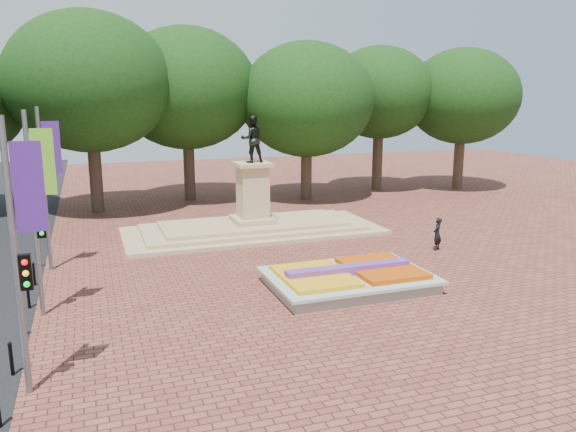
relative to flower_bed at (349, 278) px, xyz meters
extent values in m
plane|color=brown|center=(-1.03, 2.00, -0.38)|extent=(90.00, 90.00, 0.00)
cube|color=gray|center=(-0.03, 0.00, -0.15)|extent=(6.00, 4.00, 0.45)
cube|color=beige|center=(-0.03, 0.00, 0.12)|extent=(6.30, 4.30, 0.12)
cube|color=#CB4B0B|center=(1.42, 0.00, 0.25)|extent=(2.60, 3.40, 0.22)
cube|color=yellow|center=(-1.48, 0.00, 0.24)|extent=(2.60, 3.40, 0.18)
cube|color=#5F3491|center=(-0.03, 0.00, 0.34)|extent=(5.20, 0.55, 0.38)
cube|color=tan|center=(-1.03, 10.00, -0.28)|extent=(14.00, 6.00, 0.20)
cube|color=tan|center=(-1.03, 10.00, -0.08)|extent=(12.00, 5.00, 0.20)
cube|color=tan|center=(-1.03, 10.00, 0.12)|extent=(10.00, 4.00, 0.20)
cube|color=tan|center=(-1.03, 10.00, 0.37)|extent=(2.20, 2.20, 0.30)
cube|color=tan|center=(-1.03, 10.00, 1.92)|extent=(1.50, 1.50, 2.80)
cube|color=tan|center=(-1.03, 10.00, 3.42)|extent=(1.90, 1.90, 0.20)
imported|color=black|center=(-1.03, 10.00, 4.77)|extent=(1.22, 0.95, 2.50)
cylinder|color=#3B2A20|center=(-9.03, 20.00, 1.62)|extent=(0.80, 0.80, 4.00)
ellipsoid|color=#12330E|center=(-9.03, 20.00, 6.32)|extent=(8.80, 8.80, 7.48)
cylinder|color=#3B2A20|center=(-2.03, 20.00, 1.62)|extent=(0.80, 0.80, 4.00)
ellipsoid|color=#12330E|center=(-2.03, 20.00, 6.32)|extent=(8.80, 8.80, 7.48)
cylinder|color=#3B2A20|center=(4.97, 20.00, 1.62)|extent=(0.80, 0.80, 4.00)
ellipsoid|color=#12330E|center=(4.97, 20.00, 6.32)|extent=(8.80, 8.80, 7.48)
cylinder|color=#3B2A20|center=(11.97, 20.00, 1.62)|extent=(0.80, 0.80, 4.00)
ellipsoid|color=#12330E|center=(11.97, 20.00, 6.32)|extent=(8.80, 8.80, 7.48)
cylinder|color=#3B2A20|center=(18.97, 20.00, 1.62)|extent=(0.80, 0.80, 4.00)
ellipsoid|color=#12330E|center=(18.97, 20.00, 6.32)|extent=(8.80, 8.80, 7.48)
cylinder|color=slate|center=(-11.23, -4.50, 3.12)|extent=(0.16, 0.16, 7.00)
cube|color=#481E7E|center=(-10.78, -4.50, 4.92)|extent=(0.70, 0.04, 2.20)
cylinder|color=slate|center=(-11.23, 1.00, 3.12)|extent=(0.16, 0.16, 7.00)
cube|color=#71BD25|center=(-10.78, 1.00, 4.92)|extent=(0.70, 0.04, 2.20)
cylinder|color=slate|center=(-11.23, 6.50, 3.12)|extent=(0.16, 0.16, 7.00)
cube|color=#481E7E|center=(-10.78, 6.50, 4.92)|extent=(0.70, 0.04, 2.20)
cube|color=black|center=(-11.03, -4.50, 2.82)|extent=(0.28, 0.18, 0.90)
cube|color=black|center=(-11.03, 1.00, 2.82)|extent=(0.28, 0.18, 0.90)
cylinder|color=black|center=(-11.73, -3.40, 0.07)|extent=(0.10, 0.10, 0.90)
sphere|color=black|center=(-11.73, -3.40, 0.54)|extent=(0.12, 0.12, 0.12)
cylinder|color=black|center=(-11.73, -0.80, 0.07)|extent=(0.10, 0.10, 0.90)
sphere|color=black|center=(-11.73, -0.80, 0.54)|extent=(0.12, 0.12, 0.12)
cylinder|color=black|center=(-11.73, 1.80, 0.07)|extent=(0.10, 0.10, 0.90)
sphere|color=black|center=(-11.73, 1.80, 0.54)|extent=(0.12, 0.12, 0.12)
cylinder|color=black|center=(-11.73, 4.40, 0.07)|extent=(0.10, 0.10, 0.90)
sphere|color=black|center=(-11.73, 4.40, 0.54)|extent=(0.12, 0.12, 0.12)
cylinder|color=black|center=(-11.73, 7.00, 0.07)|extent=(0.10, 0.10, 0.90)
sphere|color=black|center=(-11.73, 7.00, 0.54)|extent=(0.12, 0.12, 0.12)
imported|color=black|center=(6.46, 3.53, 0.43)|extent=(0.70, 0.66, 1.61)
camera|label=1|loc=(-9.42, -19.07, 7.07)|focal=35.00mm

